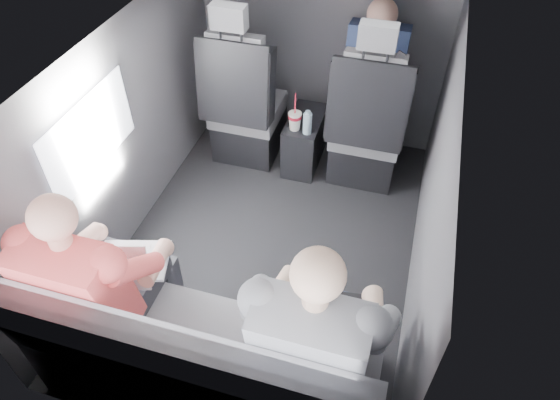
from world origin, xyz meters
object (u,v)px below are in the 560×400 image
(laptop_white, at_px, (126,263))
(laptop_black, at_px, (331,314))
(passenger_rear_left, at_px, (102,281))
(passenger_front_right, at_px, (374,69))
(center_console, at_px, (305,141))
(water_bottle, at_px, (307,123))
(soda_cup, at_px, (295,120))
(passenger_rear_right, at_px, (317,336))
(front_seat_right, at_px, (366,132))
(front_seat_left, at_px, (245,112))
(rear_bench, at_px, (201,364))

(laptop_white, height_order, laptop_black, laptop_white)
(laptop_white, xyz_separation_m, passenger_rear_left, (-0.05, -0.13, 0.00))
(laptop_black, bearing_deg, passenger_front_right, 93.65)
(center_console, distance_m, water_bottle, 0.33)
(center_console, xyz_separation_m, passenger_rear_left, (-0.49, -1.85, 0.44))
(laptop_white, bearing_deg, soda_cup, 75.82)
(soda_cup, height_order, passenger_rear_left, passenger_rear_left)
(center_console, relative_size, soda_cup, 1.68)
(laptop_white, height_order, passenger_rear_right, passenger_rear_right)
(front_seat_right, bearing_deg, laptop_white, -117.96)
(laptop_black, bearing_deg, passenger_rear_right, -103.20)
(laptop_white, xyz_separation_m, passenger_front_right, (0.86, 1.94, 0.12))
(soda_cup, height_order, laptop_black, laptop_black)
(water_bottle, height_order, passenger_rear_left, passenger_rear_left)
(passenger_rear_left, distance_m, passenger_rear_right, 1.00)
(center_console, relative_size, passenger_rear_left, 0.39)
(water_bottle, relative_size, laptop_white, 0.45)
(passenger_front_right, bearing_deg, passenger_rear_left, -113.76)
(water_bottle, height_order, passenger_front_right, passenger_front_right)
(center_console, distance_m, laptop_black, 1.85)
(laptop_white, distance_m, passenger_front_right, 2.12)
(passenger_front_right, bearing_deg, center_console, -152.57)
(laptop_white, height_order, passenger_rear_left, passenger_rear_left)
(water_bottle, distance_m, passenger_rear_left, 1.78)
(front_seat_left, height_order, laptop_black, front_seat_left)
(laptop_black, distance_m, passenger_front_right, 1.94)
(front_seat_left, relative_size, water_bottle, 7.14)
(passenger_front_right, bearing_deg, rear_bench, -101.01)
(rear_bench, bearing_deg, laptop_white, 153.14)
(water_bottle, distance_m, laptop_white, 1.64)
(rear_bench, relative_size, passenger_front_right, 1.99)
(laptop_white, bearing_deg, laptop_black, 0.23)
(front_seat_left, relative_size, soda_cup, 4.42)
(passenger_rear_left, bearing_deg, laptop_black, 7.31)
(laptop_black, bearing_deg, laptop_white, -179.77)
(center_console, height_order, soda_cup, soda_cup)
(rear_bench, height_order, laptop_black, rear_bench)
(laptop_white, relative_size, passenger_front_right, 0.49)
(center_console, distance_m, soda_cup, 0.31)
(soda_cup, relative_size, water_bottle, 1.61)
(water_bottle, xyz_separation_m, passenger_front_right, (0.37, 0.38, 0.27))
(rear_bench, xyz_separation_m, passenger_rear_left, (-0.49, 0.09, 0.33))
(passenger_rear_left, bearing_deg, water_bottle, 72.21)
(laptop_black, bearing_deg, front_seat_left, 120.68)
(passenger_rear_left, distance_m, passenger_front_right, 2.26)
(center_console, relative_size, passenger_rear_right, 0.38)
(center_console, xyz_separation_m, soda_cup, (-0.04, -0.14, 0.27))
(front_seat_right, xyz_separation_m, passenger_rear_left, (-0.94, -1.81, 0.24))
(center_console, bearing_deg, soda_cup, -106.71)
(front_seat_left, height_order, soda_cup, front_seat_left)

